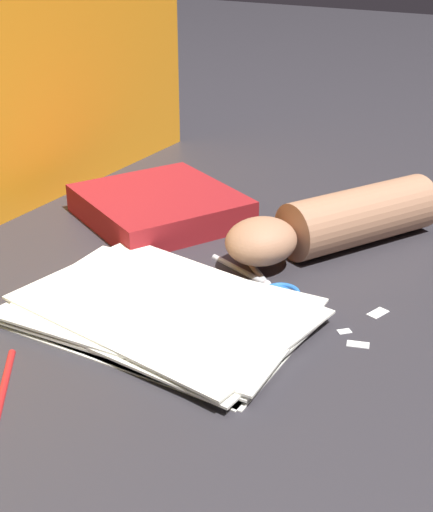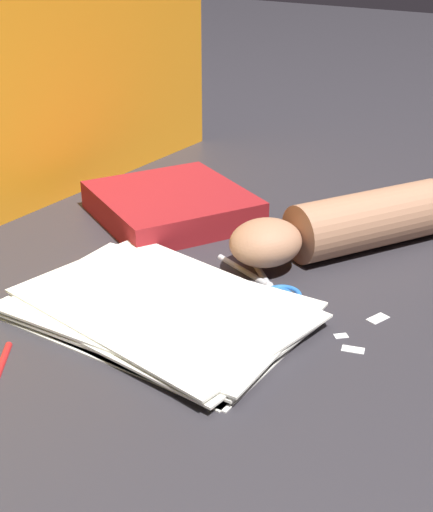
{
  "view_description": "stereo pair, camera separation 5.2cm",
  "coord_description": "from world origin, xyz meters",
  "px_view_note": "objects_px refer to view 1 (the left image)",
  "views": [
    {
      "loc": [
        -0.62,
        -0.41,
        0.43
      ],
      "look_at": [
        0.03,
        0.01,
        0.06
      ],
      "focal_mm": 50.0,
      "sensor_mm": 36.0,
      "label": 1
    },
    {
      "loc": [
        -0.59,
        -0.45,
        0.43
      ],
      "look_at": [
        0.03,
        0.01,
        0.06
      ],
      "focal_mm": 50.0,
      "sensor_mm": 36.0,
      "label": 2
    }
  ],
  "objects_px": {
    "paper_stack": "(162,311)",
    "hand_forearm": "(336,222)",
    "scissors": "(266,281)",
    "book_closed": "(160,206)"
  },
  "relations": [
    {
      "from": "paper_stack",
      "to": "book_closed",
      "type": "distance_m",
      "value": 0.31
    },
    {
      "from": "book_closed",
      "to": "scissors",
      "type": "relative_size",
      "value": 1.87
    },
    {
      "from": "book_closed",
      "to": "hand_forearm",
      "type": "distance_m",
      "value": 0.28
    },
    {
      "from": "scissors",
      "to": "hand_forearm",
      "type": "height_order",
      "value": "hand_forearm"
    },
    {
      "from": "scissors",
      "to": "paper_stack",
      "type": "bearing_deg",
      "value": 156.59
    },
    {
      "from": "paper_stack",
      "to": "hand_forearm",
      "type": "xyz_separation_m",
      "value": [
        0.29,
        -0.09,
        0.03
      ]
    },
    {
      "from": "paper_stack",
      "to": "hand_forearm",
      "type": "relative_size",
      "value": 1.04
    },
    {
      "from": "book_closed",
      "to": "hand_forearm",
      "type": "height_order",
      "value": "hand_forearm"
    },
    {
      "from": "paper_stack",
      "to": "book_closed",
      "type": "bearing_deg",
      "value": 37.55
    },
    {
      "from": "paper_stack",
      "to": "book_closed",
      "type": "xyz_separation_m",
      "value": [
        0.24,
        0.19,
        0.01
      ]
    }
  ]
}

